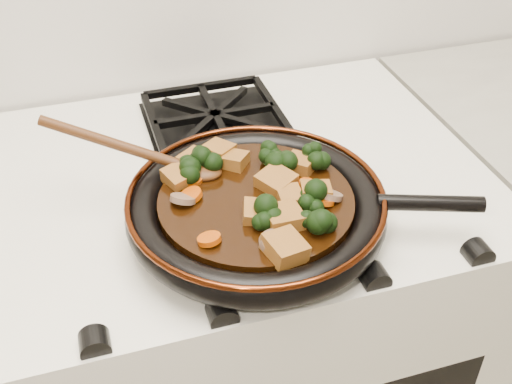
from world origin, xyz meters
name	(u,v)px	position (x,y,z in m)	size (l,w,h in m)	color
stove	(242,354)	(0.00, 1.69, 0.45)	(0.76, 0.60, 0.90)	white
burner_grate_front	(266,220)	(0.00, 1.55, 0.91)	(0.23, 0.23, 0.03)	black
burner_grate_back	(215,120)	(0.00, 1.83, 0.91)	(0.23, 0.23, 0.03)	black
skillet	(258,207)	(-0.01, 1.55, 0.94)	(0.46, 0.35, 0.05)	black
braising_sauce	(256,204)	(-0.02, 1.55, 0.95)	(0.26, 0.26, 0.02)	black
tofu_cube_0	(218,152)	(-0.04, 1.66, 0.97)	(0.04, 0.04, 0.02)	#925B21
tofu_cube_1	(300,164)	(0.06, 1.59, 0.97)	(0.04, 0.03, 0.02)	#925B21
tofu_cube_2	(289,197)	(0.03, 1.53, 0.97)	(0.03, 0.03, 0.02)	#925B21
tofu_cube_3	(276,182)	(0.02, 1.56, 0.97)	(0.04, 0.04, 0.02)	#925B21
tofu_cube_4	(283,218)	(0.00, 1.49, 0.97)	(0.04, 0.05, 0.02)	#925B21
tofu_cube_5	(233,160)	(-0.02, 1.63, 0.97)	(0.04, 0.04, 0.02)	#925B21
tofu_cube_6	(316,193)	(0.06, 1.52, 0.97)	(0.04, 0.04, 0.02)	#925B21
tofu_cube_7	(180,176)	(-0.10, 1.61, 0.97)	(0.04, 0.04, 0.02)	#925B21
tofu_cube_8	(196,162)	(-0.08, 1.64, 0.97)	(0.04, 0.04, 0.02)	#925B21
tofu_cube_9	(258,213)	(-0.03, 1.51, 0.97)	(0.04, 0.04, 0.02)	#925B21
tofu_cube_10	(285,248)	(-0.01, 1.43, 0.97)	(0.04, 0.05, 0.02)	#925B21
broccoli_floret_0	(317,221)	(0.04, 1.47, 0.97)	(0.06, 0.06, 0.05)	black
broccoli_floret_1	(313,202)	(0.05, 1.51, 0.97)	(0.06, 0.06, 0.05)	black
broccoli_floret_2	(263,218)	(-0.02, 1.49, 0.97)	(0.06, 0.06, 0.05)	black
broccoli_floret_3	(267,156)	(0.02, 1.62, 0.97)	(0.05, 0.05, 0.06)	black
broccoli_floret_4	(315,158)	(0.09, 1.59, 0.97)	(0.05, 0.05, 0.06)	black
broccoli_floret_5	(204,164)	(-0.07, 1.63, 0.97)	(0.06, 0.06, 0.05)	black
broccoli_floret_6	(281,169)	(0.03, 1.59, 0.97)	(0.06, 0.06, 0.05)	black
broccoli_floret_7	(183,172)	(-0.10, 1.62, 0.97)	(0.06, 0.06, 0.05)	black
carrot_coin_0	(192,178)	(-0.09, 1.61, 0.96)	(0.03, 0.03, 0.01)	#B94305
carrot_coin_1	(309,187)	(0.06, 1.54, 0.96)	(0.03, 0.03, 0.01)	#B94305
carrot_coin_2	(209,239)	(-0.10, 1.48, 0.96)	(0.03, 0.03, 0.01)	#B94305
carrot_coin_3	(318,196)	(0.06, 1.52, 0.96)	(0.03, 0.03, 0.01)	#B94305
carrot_coin_4	(324,201)	(0.07, 1.51, 0.96)	(0.03, 0.03, 0.01)	#B94305
carrot_coin_5	(191,196)	(-0.10, 1.57, 0.96)	(0.03, 0.03, 0.01)	#B94305
mushroom_slice_0	(329,195)	(0.08, 1.52, 0.97)	(0.04, 0.04, 0.01)	#7F6049
mushroom_slice_1	(183,199)	(-0.11, 1.57, 0.97)	(0.03, 0.03, 0.01)	#7F6049
mushroom_slice_2	(272,242)	(-0.02, 1.45, 0.97)	(0.03, 0.03, 0.01)	#7F6049
wooden_spoon	(157,158)	(-0.13, 1.64, 0.98)	(0.14, 0.08, 0.23)	#4A270F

